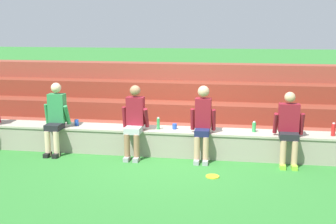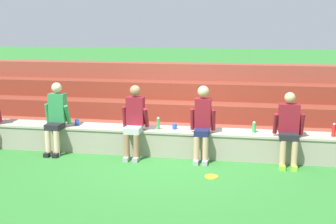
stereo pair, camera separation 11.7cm
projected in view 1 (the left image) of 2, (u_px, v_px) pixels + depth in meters
ground_plane at (173, 158)px, 8.26m from camera, size 80.00×80.00×0.00m
stone_seating_wall at (175, 141)px, 8.47m from camera, size 9.36×0.59×0.52m
brick_bleachers at (187, 107)px, 10.31m from camera, size 12.64×2.34×1.61m
person_left_of_center at (56, 117)px, 8.46m from camera, size 0.51×0.58×1.43m
person_center at (134, 120)px, 8.22m from camera, size 0.52×0.60×1.41m
person_right_of_center at (203, 121)px, 8.02m from camera, size 0.48×0.57×1.43m
person_far_right at (289, 127)px, 7.76m from camera, size 0.55×0.55×1.36m
water_bottle_near_left at (333, 130)px, 7.89m from camera, size 0.08×0.08×0.25m
water_bottle_mid_left at (158, 124)px, 8.39m from camera, size 0.06×0.06×0.24m
water_bottle_near_right at (254, 127)px, 8.18m from camera, size 0.07×0.07×0.21m
plastic_cup_middle at (77, 123)px, 8.73m from camera, size 0.09×0.09×0.12m
plastic_cup_right_end at (175, 126)px, 8.42m from camera, size 0.09×0.09×0.11m
frisbee at (212, 176)px, 7.25m from camera, size 0.23×0.23×0.02m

